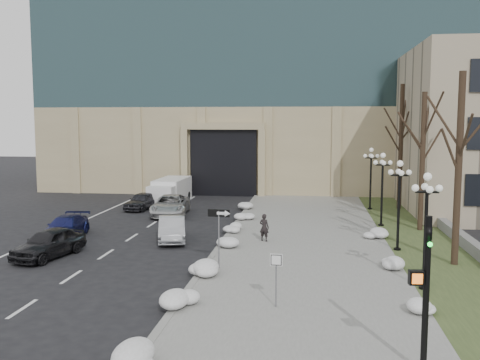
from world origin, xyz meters
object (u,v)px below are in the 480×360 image
at_px(car_e, 142,201).
at_px(keep_sign, 276,269).
at_px(car_d, 171,205).
at_px(lamppost_c, 382,179).
at_px(lamppost_b, 399,193).
at_px(box_truck, 170,191).
at_px(car_c, 66,227).
at_px(pedestrian, 264,227).
at_px(car_a, 49,243).
at_px(traffic_signal, 424,298).
at_px(one_way_sign, 222,220).
at_px(car_b, 172,229).
at_px(lamppost_a, 426,215).
at_px(lamppost_d, 371,170).

height_order(car_e, keep_sign, keep_sign).
xyz_separation_m(car_d, lamppost_c, (14.45, -2.47, 2.34)).
bearing_deg(lamppost_b, box_truck, 137.14).
xyz_separation_m(car_c, car_d, (4.13, 8.02, 0.10)).
xyz_separation_m(car_d, keep_sign, (8.75, -18.39, 0.79)).
relative_size(pedestrian, lamppost_c, 0.32).
distance_m(car_a, traffic_signal, 19.05).
relative_size(car_d, lamppost_b, 1.10).
bearing_deg(one_way_sign, traffic_signal, -48.08).
relative_size(pedestrian, traffic_signal, 0.35).
bearing_deg(keep_sign, car_b, 121.05).
distance_m(car_d, keep_sign, 20.38).
height_order(one_way_sign, traffic_signal, traffic_signal).
bearing_deg(lamppost_a, pedestrian, 132.84).
bearing_deg(keep_sign, box_truck, 111.88).
distance_m(car_e, one_way_sign, 18.32).
relative_size(car_d, pedestrian, 3.43).
xyz_separation_m(car_c, lamppost_d, (18.59, 12.05, 2.45)).
bearing_deg(traffic_signal, box_truck, 111.46).
relative_size(car_a, lamppost_b, 0.90).
distance_m(car_d, box_truck, 6.15).
xyz_separation_m(car_b, lamppost_b, (12.26, -0.99, 2.39)).
bearing_deg(pedestrian, car_b, 21.36).
bearing_deg(lamppost_a, one_way_sign, 168.06).
xyz_separation_m(pedestrian, lamppost_a, (7.03, -7.58, 2.19)).
relative_size(car_b, car_d, 0.79).
height_order(car_a, lamppost_c, lamppost_c).
bearing_deg(car_a, box_truck, 98.97).
bearing_deg(car_e, lamppost_a, -36.37).
bearing_deg(keep_sign, car_e, 118.16).
relative_size(one_way_sign, traffic_signal, 0.65).
height_order(car_c, traffic_signal, traffic_signal).
distance_m(lamppost_b, lamppost_c, 6.50).
bearing_deg(one_way_sign, lamppost_c, 58.41).
distance_m(keep_sign, lamppost_a, 6.59).
bearing_deg(car_b, one_way_sign, -70.73).
bearing_deg(traffic_signal, one_way_sign, 121.41).
bearing_deg(lamppost_d, lamppost_b, -90.00).
relative_size(car_d, box_truck, 0.84).
bearing_deg(traffic_signal, pedestrian, 104.80).
height_order(car_b, car_d, car_d).
distance_m(car_b, traffic_signal, 18.44).
relative_size(car_a, keep_sign, 2.06).
xyz_separation_m(car_e, lamppost_c, (17.30, -4.71, 2.42)).
xyz_separation_m(box_truck, lamppost_d, (16.06, -1.90, 2.13)).
bearing_deg(lamppost_d, one_way_sign, -115.40).
height_order(car_e, traffic_signal, traffic_signal).
xyz_separation_m(pedestrian, lamppost_c, (7.03, 5.42, 2.19)).
distance_m(car_e, lamppost_b, 20.76).
bearing_deg(lamppost_b, car_e, 147.05).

